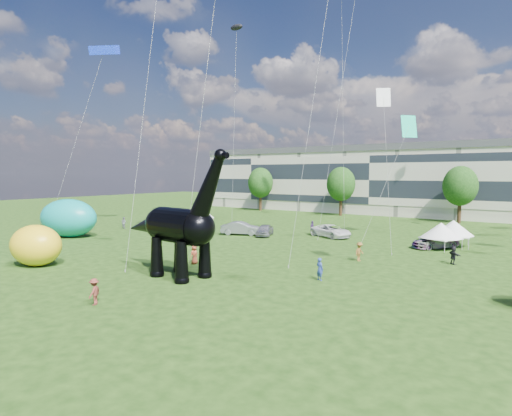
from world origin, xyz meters
The scene contains 17 objects.
ground centered at (0.00, 0.00, 0.00)m, with size 220.00×220.00×0.00m, color #16330C.
terrace_row centered at (-8.00, 62.00, 6.00)m, with size 78.00×11.00×12.00m, color beige.
tree_far_left centered at (-30.00, 53.00, 6.29)m, with size 5.20×5.20×9.44m.
tree_mid_left centered at (-12.00, 53.00, 6.29)m, with size 5.20×5.20×9.44m.
tree_mid_right centered at (8.00, 53.00, 6.29)m, with size 5.20×5.20×9.44m.
dinosaur_sculpture centered at (-2.56, 2.92, 3.68)m, with size 11.97×3.59×9.75m.
car_silver centered at (-8.79, 23.80, 0.72)m, with size 1.70×4.23×1.44m, color #AAAAAE.
car_grey centered at (-11.72, 22.82, 0.83)m, with size 1.76×5.04×1.66m, color gray.
car_white centered at (-1.65, 27.61, 0.76)m, with size 2.52×5.45×1.52m, color white.
car_dark centered at (10.50, 27.00, 0.75)m, with size 2.10×5.16×1.50m, color #595960.
gazebo_near centered at (11.07, 26.69, 1.92)m, with size 5.11×5.11×2.73m.
gazebo_far centered at (11.74, 29.26, 1.97)m, with size 4.66×4.66×2.80m.
gazebo_left centered at (-22.71, 26.90, 2.01)m, with size 5.41×5.41×2.86m.
inflatable_teal centered at (-27.69, 9.13, 2.32)m, with size 7.44×4.65×4.65m, color #0C9996.
inflatable_yellow centered at (-14.62, -1.52, 1.73)m, with size 4.51×3.47×3.47m, color yellow.
visitors centered at (-2.66, 15.11, 0.83)m, with size 52.92×36.59×1.74m.
kites centered at (1.31, 23.24, 24.58)m, with size 63.92×48.47×25.79m.
Camera 1 is at (21.00, -19.47, 7.75)m, focal length 30.00 mm.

